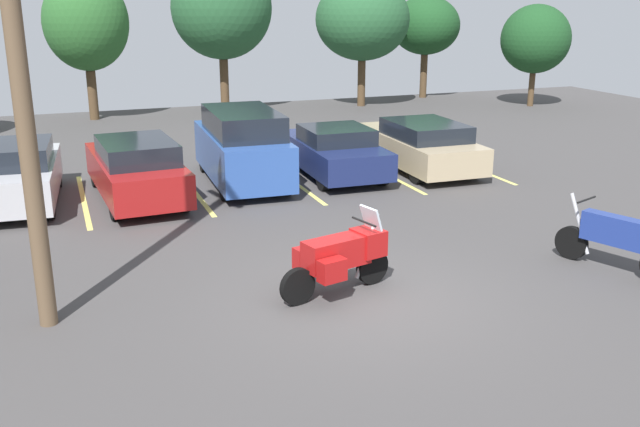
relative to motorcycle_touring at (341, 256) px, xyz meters
name	(u,v)px	position (x,y,z in m)	size (l,w,h in m)	color
ground	(367,301)	(0.31, -0.40, -0.70)	(44.00, 44.00, 0.10)	#423F3F
motorcycle_touring	(341,256)	(0.00, 0.00, 0.00)	(2.10, 1.06, 1.38)	black
motorcycle_second	(614,238)	(4.93, -0.79, -0.05)	(0.98, 2.15, 1.27)	black
parking_stripes	(193,190)	(-1.04, 7.37, -0.65)	(16.10, 4.98, 0.01)	#EAE066
car_silver	(15,174)	(-5.17, 7.51, 0.09)	(2.15, 4.38, 1.50)	#B7B7BC
car_red	(136,169)	(-2.45, 7.00, 0.10)	(2.04, 4.75, 1.51)	maroon
car_blue	(242,147)	(0.33, 7.60, 0.32)	(1.96, 4.61, 1.95)	#2D519E
car_navy	(334,151)	(2.90, 7.60, 0.02)	(1.98, 4.37, 1.36)	navy
car_tan	(419,144)	(5.46, 7.50, 0.04)	(2.01, 4.93, 1.38)	tan
tree_far_left	(362,19)	(8.78, 19.11, 3.08)	(4.07, 4.07, 5.50)	#4C3823
tree_center_left	(222,8)	(2.85, 20.16, 3.57)	(4.18, 4.18, 6.33)	#4C3823
tree_far_right	(536,39)	(15.81, 16.39, 2.25)	(2.99, 2.99, 4.38)	#4C3823
tree_left	(426,26)	(12.68, 20.57, 2.70)	(3.22, 3.22, 4.72)	#4C3823
tree_right	(86,23)	(-2.62, 19.49, 3.08)	(3.22, 3.22, 5.59)	#4C3823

